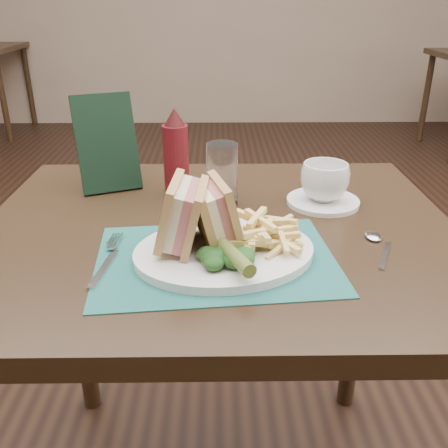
# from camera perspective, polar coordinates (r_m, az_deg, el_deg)

# --- Properties ---
(floor) EXTENTS (7.00, 7.00, 0.00)m
(floor) POSITION_cam_1_polar(r_m,az_deg,el_deg) (1.78, -0.59, -15.45)
(floor) COLOR black
(floor) RESTS_ON ground
(wall_back) EXTENTS (6.00, 0.00, 6.00)m
(wall_back) POSITION_cam_1_polar(r_m,az_deg,el_deg) (4.99, -0.78, 11.53)
(wall_back) COLOR gray
(wall_back) RESTS_ON ground
(table_main) EXTENTS (0.90, 0.75, 0.75)m
(table_main) POSITION_cam_1_polar(r_m,az_deg,el_deg) (1.15, -0.56, -17.31)
(table_main) COLOR black
(table_main) RESTS_ON ground
(placemat) EXTENTS (0.41, 0.31, 0.00)m
(placemat) POSITION_cam_1_polar(r_m,az_deg,el_deg) (0.82, -0.94, -4.01)
(placemat) COLOR #1B5952
(placemat) RESTS_ON table_main
(plate) EXTENTS (0.35, 0.30, 0.01)m
(plate) POSITION_cam_1_polar(r_m,az_deg,el_deg) (0.83, 0.03, -3.23)
(plate) COLOR white
(plate) RESTS_ON placemat
(sandwich_half_a) EXTENTS (0.09, 0.12, 0.12)m
(sandwich_half_a) POSITION_cam_1_polar(r_m,az_deg,el_deg) (0.81, -6.27, 1.18)
(sandwich_half_a) COLOR tan
(sandwich_half_a) RESTS_ON plate
(sandwich_half_b) EXTENTS (0.10, 0.13, 0.11)m
(sandwich_half_b) POSITION_cam_1_polar(r_m,az_deg,el_deg) (0.82, -2.59, 1.22)
(sandwich_half_b) COLOR tan
(sandwich_half_b) RESTS_ON plate
(kale_garnish) EXTENTS (0.11, 0.08, 0.03)m
(kale_garnish) POSITION_cam_1_polar(r_m,az_deg,el_deg) (0.76, 0.69, -4.04)
(kale_garnish) COLOR #173A15
(kale_garnish) RESTS_ON plate
(pickle_spear) EXTENTS (0.07, 0.12, 0.03)m
(pickle_spear) POSITION_cam_1_polar(r_m,az_deg,el_deg) (0.76, 1.00, -3.50)
(pickle_spear) COLOR #526526
(pickle_spear) RESTS_ON plate
(fries_pile) EXTENTS (0.18, 0.20, 0.05)m
(fries_pile) POSITION_cam_1_polar(r_m,az_deg,el_deg) (0.84, 4.98, -0.49)
(fries_pile) COLOR #F0D178
(fries_pile) RESTS_ON plate
(fork) EXTENTS (0.06, 0.17, 0.01)m
(fork) POSITION_cam_1_polar(r_m,az_deg,el_deg) (0.84, -13.20, -3.72)
(fork) COLOR silver
(fork) RESTS_ON placemat
(spoon) EXTENTS (0.09, 0.15, 0.01)m
(spoon) POSITION_cam_1_polar(r_m,az_deg,el_deg) (0.89, 17.47, -2.51)
(spoon) COLOR silver
(spoon) RESTS_ON table_main
(saucer) EXTENTS (0.20, 0.20, 0.01)m
(saucer) POSITION_cam_1_polar(r_m,az_deg,el_deg) (1.06, 11.23, 2.54)
(saucer) COLOR white
(saucer) RESTS_ON table_main
(coffee_cup) EXTENTS (0.14, 0.14, 0.08)m
(coffee_cup) POSITION_cam_1_polar(r_m,az_deg,el_deg) (1.04, 11.42, 4.78)
(coffee_cup) COLOR white
(coffee_cup) RESTS_ON saucer
(drinking_glass) EXTENTS (0.08, 0.08, 0.13)m
(drinking_glass) POSITION_cam_1_polar(r_m,az_deg,el_deg) (1.01, -0.22, 5.62)
(drinking_glass) COLOR white
(drinking_glass) RESTS_ON table_main
(ketchup_bottle) EXTENTS (0.07, 0.07, 0.19)m
(ketchup_bottle) POSITION_cam_1_polar(r_m,az_deg,el_deg) (1.07, -5.53, 8.20)
(ketchup_bottle) COLOR #590F14
(ketchup_bottle) RESTS_ON table_main
(check_presenter) EXTENTS (0.15, 0.12, 0.21)m
(check_presenter) POSITION_cam_1_polar(r_m,az_deg,el_deg) (1.13, -13.26, 8.98)
(check_presenter) COLOR black
(check_presenter) RESTS_ON table_main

